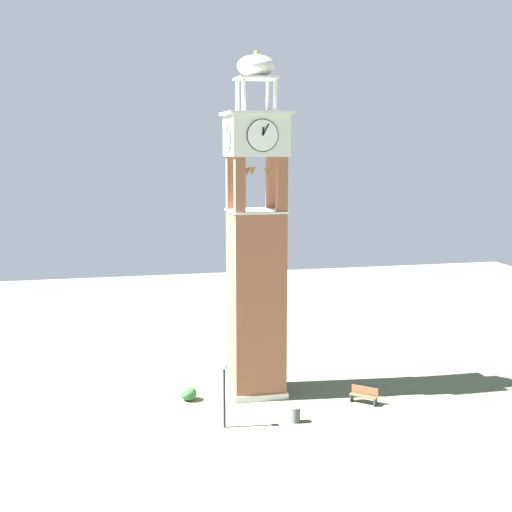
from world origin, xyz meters
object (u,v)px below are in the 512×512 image
(clock_tower, at_px, (256,259))
(park_bench, at_px, (364,395))
(lamp_post, at_px, (224,382))
(trash_bin, at_px, (295,415))

(clock_tower, height_order, park_bench, clock_tower)
(clock_tower, distance_m, lamp_post, 7.88)
(lamp_post, bearing_deg, park_bench, -78.44)
(park_bench, height_order, trash_bin, park_bench)
(clock_tower, distance_m, trash_bin, 9.14)
(trash_bin, bearing_deg, clock_tower, 11.44)
(lamp_post, xyz_separation_m, trash_bin, (-0.12, -3.78, -2.04))
(clock_tower, bearing_deg, park_bench, -119.27)
(lamp_post, bearing_deg, trash_bin, -91.82)
(clock_tower, bearing_deg, trash_bin, -168.56)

